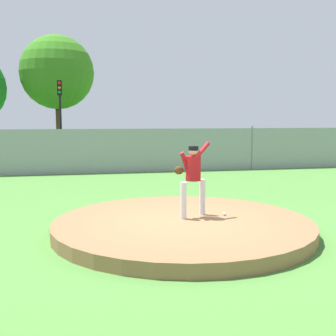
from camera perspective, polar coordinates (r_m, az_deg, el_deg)
ground_plane at (r=14.73m, az=-3.55°, el=-2.53°), size 80.00×80.00×0.00m
asphalt_strip at (r=23.11m, az=-6.56°, el=0.81°), size 44.00×7.00×0.01m
pitchers_mound at (r=8.93m, az=2.01°, el=-7.78°), size 5.37×5.37×0.26m
pitcher_youth at (r=9.01m, az=3.33°, el=-0.71°), size 0.80×0.43×1.60m
baseball at (r=9.34m, az=7.58°, el=-6.12°), size 0.07×0.07×0.07m
chainlink_fence at (r=18.56m, az=-5.33°, el=2.33°), size 28.67×0.07×2.01m
parked_car_silver at (r=25.12m, az=9.53°, el=3.00°), size 1.92×4.47×1.63m
parked_car_burgundy at (r=23.75m, az=-0.67°, el=3.02°), size 1.95×4.64×1.76m
parked_car_slate at (r=23.13m, az=-13.34°, el=2.72°), size 1.95×4.71×1.74m
traffic_cone_orange at (r=23.84m, az=20.11°, el=1.24°), size 0.40×0.40×0.55m
traffic_light_near at (r=27.36m, az=-14.29°, el=8.25°), size 0.28×0.46×4.66m
tree_tall_centre at (r=33.00m, az=-14.68°, el=12.30°), size 5.39×5.39×8.40m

